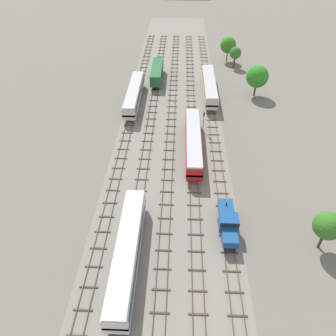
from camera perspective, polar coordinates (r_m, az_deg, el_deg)
The scene contains 18 objects.
ground_plane at distance 72.30m, azimuth 0.52°, elevation 7.47°, with size 480.00×480.00×0.00m, color slate.
ballast_bed at distance 72.29m, azimuth 0.52°, elevation 7.47°, with size 22.36×176.00×0.01m, color gray.
track_far_left at distance 73.87m, azimuth -6.66°, elevation 8.06°, with size 2.40×126.00×0.29m.
track_left at distance 73.33m, azimuth -3.08°, elevation 8.03°, with size 2.40×126.00×0.29m.
track_centre_left at distance 73.08m, azimuth 0.54°, elevation 7.97°, with size 2.40×126.00×0.29m.
track_centre at distance 73.12m, azimuth 4.18°, elevation 7.88°, with size 2.40×126.00×0.29m.
track_centre_right at distance 73.44m, azimuth 7.79°, elevation 7.76°, with size 2.40×126.00×0.29m.
diesel_railcar_left_nearest at distance 44.13m, azimuth -7.13°, elevation -14.19°, with size 2.96×20.50×3.80m.
shunter_loco_centre_right_near at distance 48.56m, azimuth 10.44°, elevation -9.23°, with size 2.74×8.46×3.10m.
diesel_railcar_centre_mid at distance 62.71m, azimuth 4.46°, elevation 4.74°, with size 2.96×20.50×3.80m.
diesel_railcar_far_left_midfar at distance 80.35m, azimuth -5.97°, elevation 12.78°, with size 2.96×20.50×3.80m.
diesel_railcar_centre_right_far at distance 84.71m, azimuth 7.27°, elevation 14.11°, with size 2.96×20.50×3.80m.
freight_boxcar_left_farther at distance 92.56m, azimuth -1.95°, elevation 16.49°, with size 2.87×14.00×3.60m.
signal_post_nearest at distance 69.07m, azimuth 6.26°, elevation 8.52°, with size 0.28×0.47×4.68m.
lineside_tree_0 at distance 85.71m, azimuth 15.36°, elevation 15.19°, with size 5.45×5.45×7.83m.
lineside_tree_1 at distance 48.78m, azimuth 26.18°, elevation -9.05°, with size 3.91×3.91×6.53m.
lineside_tree_2 at distance 102.24m, azimuth 11.71°, elevation 19.10°, with size 3.42×3.42×6.11m.
lineside_tree_3 at distance 106.61m, azimuth 10.50°, elevation 20.40°, with size 4.76×4.76×7.33m.
Camera 1 is at (1.73, -5.69, 37.66)m, focal length 34.82 mm.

